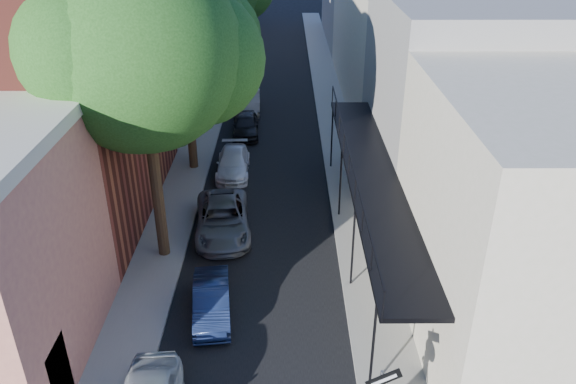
{
  "coord_description": "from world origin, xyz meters",
  "views": [
    {
      "loc": [
        0.97,
        -8.4,
        12.44
      ],
      "look_at": [
        1.04,
        9.99,
        2.8
      ],
      "focal_mm": 35.0,
      "sensor_mm": 36.0,
      "label": 1
    }
  ],
  "objects_px": {
    "oak_mid": "(191,29)",
    "parked_car_e": "(246,125)",
    "parked_car_b": "(212,301)",
    "parked_car_c": "(223,219)",
    "parked_car_d": "(233,163)",
    "oak_near": "(155,53)",
    "parked_car_f": "(250,102)"
  },
  "relations": [
    {
      "from": "oak_near",
      "to": "parked_car_b",
      "type": "relative_size",
      "value": 3.35
    },
    {
      "from": "oak_near",
      "to": "parked_car_b",
      "type": "distance_m",
      "value": 8.44
    },
    {
      "from": "parked_car_d",
      "to": "oak_mid",
      "type": "bearing_deg",
      "value": 153.29
    },
    {
      "from": "oak_mid",
      "to": "parked_car_e",
      "type": "height_order",
      "value": "oak_mid"
    },
    {
      "from": "parked_car_b",
      "to": "parked_car_f",
      "type": "xyz_separation_m",
      "value": [
        0.12,
        20.32,
        0.09
      ]
    },
    {
      "from": "oak_near",
      "to": "parked_car_c",
      "type": "xyz_separation_m",
      "value": [
        1.71,
        1.43,
        -7.22
      ]
    },
    {
      "from": "parked_car_f",
      "to": "oak_mid",
      "type": "bearing_deg",
      "value": -105.46
    },
    {
      "from": "parked_car_d",
      "to": "parked_car_f",
      "type": "bearing_deg",
      "value": 86.77
    },
    {
      "from": "parked_car_d",
      "to": "parked_car_c",
      "type": "bearing_deg",
      "value": -90.91
    },
    {
      "from": "parked_car_d",
      "to": "parked_car_f",
      "type": "relative_size",
      "value": 1.0
    },
    {
      "from": "parked_car_c",
      "to": "parked_car_e",
      "type": "bearing_deg",
      "value": 82.57
    },
    {
      "from": "parked_car_b",
      "to": "parked_car_f",
      "type": "distance_m",
      "value": 20.32
    },
    {
      "from": "parked_car_b",
      "to": "parked_car_c",
      "type": "relative_size",
      "value": 0.72
    },
    {
      "from": "parked_car_b",
      "to": "parked_car_e",
      "type": "xyz_separation_m",
      "value": [
        0.12,
        16.18,
        0.07
      ]
    },
    {
      "from": "oak_mid",
      "to": "parked_car_c",
      "type": "relative_size",
      "value": 2.16
    },
    {
      "from": "parked_car_c",
      "to": "parked_car_d",
      "type": "height_order",
      "value": "parked_car_c"
    },
    {
      "from": "parked_car_b",
      "to": "parked_car_d",
      "type": "height_order",
      "value": "parked_car_d"
    },
    {
      "from": "oak_mid",
      "to": "parked_car_f",
      "type": "height_order",
      "value": "oak_mid"
    },
    {
      "from": "oak_mid",
      "to": "parked_car_c",
      "type": "bearing_deg",
      "value": -74.9
    },
    {
      "from": "oak_mid",
      "to": "parked_car_f",
      "type": "relative_size",
      "value": 2.58
    },
    {
      "from": "oak_near",
      "to": "oak_mid",
      "type": "relative_size",
      "value": 1.12
    },
    {
      "from": "parked_car_c",
      "to": "parked_car_f",
      "type": "xyz_separation_m",
      "value": [
        0.25,
        15.1,
        -0.01
      ]
    },
    {
      "from": "parked_car_b",
      "to": "parked_car_d",
      "type": "xyz_separation_m",
      "value": [
        -0.18,
        10.94,
        0.01
      ]
    },
    {
      "from": "oak_mid",
      "to": "parked_car_c",
      "type": "height_order",
      "value": "oak_mid"
    },
    {
      "from": "parked_car_c",
      "to": "oak_near",
      "type": "bearing_deg",
      "value": -146.24
    },
    {
      "from": "parked_car_c",
      "to": "parked_car_d",
      "type": "bearing_deg",
      "value": 84.38
    },
    {
      "from": "oak_near",
      "to": "parked_car_c",
      "type": "height_order",
      "value": "oak_near"
    },
    {
      "from": "oak_mid",
      "to": "parked_car_d",
      "type": "xyz_separation_m",
      "value": [
        1.72,
        -0.81,
        -6.48
      ]
    },
    {
      "from": "parked_car_d",
      "to": "parked_car_e",
      "type": "relative_size",
      "value": 1.06
    },
    {
      "from": "parked_car_c",
      "to": "parked_car_e",
      "type": "relative_size",
      "value": 1.27
    },
    {
      "from": "parked_car_e",
      "to": "parked_car_b",
      "type": "bearing_deg",
      "value": -93.43
    },
    {
      "from": "oak_mid",
      "to": "oak_near",
      "type": "bearing_deg",
      "value": -89.63
    }
  ]
}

